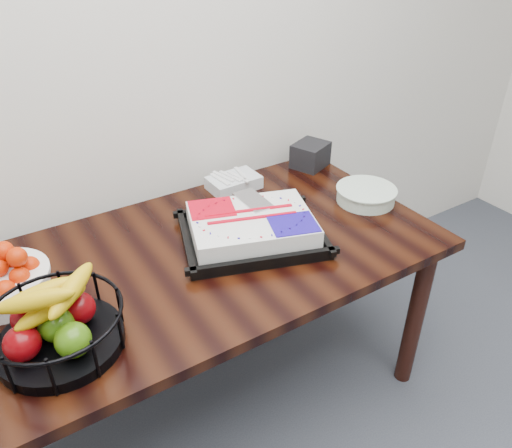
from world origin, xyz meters
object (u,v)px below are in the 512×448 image
tangerine_bowl (1,277)px  napkin_box (310,155)px  fruit_basket (56,325)px  table (189,277)px  plate_stack (366,195)px  cake_tray (252,228)px

tangerine_bowl → napkin_box: size_ratio=1.81×
fruit_basket → napkin_box: 1.38m
table → tangerine_bowl: bearing=168.9°
tangerine_bowl → plate_stack: size_ratio=1.15×
plate_stack → napkin_box: 0.39m
fruit_basket → napkin_box: bearing=23.1°
plate_stack → napkin_box: napkin_box is taller
table → cake_tray: (0.25, -0.02, 0.13)m
tangerine_bowl → napkin_box: 1.38m
tangerine_bowl → plate_stack: (1.35, -0.15, -0.05)m
fruit_basket → tangerine_bowl: bearing=106.4°
napkin_box → table: bearing=-156.4°
plate_stack → napkin_box: size_ratio=1.57×
cake_tray → napkin_box: size_ratio=3.77×
cake_tray → plate_stack: size_ratio=2.40×
table → tangerine_bowl: size_ratio=6.36×
cake_tray → fruit_basket: 0.74m
cake_tray → plate_stack: (0.54, -0.01, -0.02)m
cake_tray → napkin_box: 0.67m
cake_tray → tangerine_bowl: (-0.81, 0.13, 0.03)m
table → plate_stack: (0.79, -0.04, 0.12)m
tangerine_bowl → plate_stack: bearing=-6.3°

